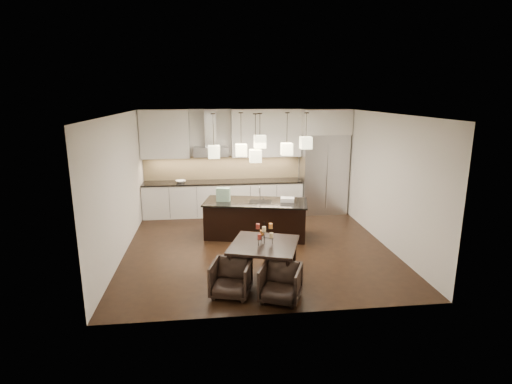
{
  "coord_description": "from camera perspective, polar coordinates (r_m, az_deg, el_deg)",
  "views": [
    {
      "loc": [
        -0.96,
        -8.01,
        3.18
      ],
      "look_at": [
        0.0,
        0.2,
        1.15
      ],
      "focal_mm": 28.0,
      "sensor_mm": 36.0,
      "label": 1
    }
  ],
  "objects": [
    {
      "name": "pendant_d",
      "position": [
        8.85,
        4.41,
        6.13
      ],
      "size": [
        0.24,
        0.24,
        0.26
      ],
      "primitive_type": "cube",
      "color": "#F3EBB3",
      "rests_on": "ceiling"
    },
    {
      "name": "tote_bag",
      "position": [
        9.03,
        -4.7,
        -0.37
      ],
      "size": [
        0.33,
        0.22,
        0.3
      ],
      "primitive_type": "cube",
      "rotation": [
        0.0,
        0.0,
        -0.22
      ],
      "color": "#1D6646",
      "rests_on": "island_top"
    },
    {
      "name": "wall_back",
      "position": [
        10.95,
        -1.56,
        4.44
      ],
      "size": [
        5.5,
        0.02,
        2.8
      ],
      "primitive_type": "cube",
      "color": "silver",
      "rests_on": "ground"
    },
    {
      "name": "hood_canopy",
      "position": [
        10.59,
        -6.45,
        5.79
      ],
      "size": [
        0.9,
        0.52,
        0.24
      ],
      "primitive_type": "cube",
      "color": "#B7B7BA",
      "rests_on": "wall_back"
    },
    {
      "name": "armchair_right",
      "position": [
        6.45,
        3.51,
        -12.86
      ],
      "size": [
        0.81,
        0.82,
        0.58
      ],
      "primitive_type": "imported",
      "rotation": [
        0.0,
        0.0,
        -0.38
      ],
      "color": "black",
      "rests_on": "floor"
    },
    {
      "name": "ceiling",
      "position": [
        8.07,
        0.17,
        11.18
      ],
      "size": [
        5.5,
        5.5,
        0.02
      ],
      "primitive_type": "cube",
      "color": "white",
      "rests_on": "wall_back"
    },
    {
      "name": "candle_e",
      "position": [
        6.89,
        0.26,
        -4.91
      ],
      "size": [
        0.09,
        0.09,
        0.09
      ],
      "primitive_type": "cylinder",
      "rotation": [
        0.0,
        0.0,
        -0.32
      ],
      "color": "#A03026",
      "rests_on": "candelabra"
    },
    {
      "name": "candle_c",
      "position": [
        6.81,
        0.49,
        -6.4
      ],
      "size": [
        0.09,
        0.09,
        0.09
      ],
      "primitive_type": "cylinder",
      "rotation": [
        0.0,
        0.0,
        -0.32
      ],
      "color": "#A03026",
      "rests_on": "candelabra"
    },
    {
      "name": "island_top",
      "position": [
        9.02,
        -0.04,
        -1.46
      ],
      "size": [
        2.47,
        1.45,
        0.04
      ],
      "primitive_type": "cube",
      "rotation": [
        0.0,
        0.0,
        -0.22
      ],
      "color": "black",
      "rests_on": "island_body"
    },
    {
      "name": "pendant_c",
      "position": [
        8.46,
        0.55,
        7.2
      ],
      "size": [
        0.24,
        0.24,
        0.26
      ],
      "primitive_type": "cube",
      "color": "#F3EBB3",
      "rests_on": "ceiling"
    },
    {
      "name": "pendant_f",
      "position": [
        8.38,
        -0.09,
        5.17
      ],
      "size": [
        0.24,
        0.24,
        0.26
      ],
      "primitive_type": "cube",
      "color": "#F3EBB3",
      "rests_on": "ceiling"
    },
    {
      "name": "candle_a",
      "position": [
        6.88,
        2.2,
        -6.21
      ],
      "size": [
        0.09,
        0.09,
        0.09
      ],
      "primitive_type": "cylinder",
      "rotation": [
        0.0,
        0.0,
        -0.32
      ],
      "color": "beige",
      "rests_on": "candelabra"
    },
    {
      "name": "pendant_a",
      "position": [
        8.44,
        -6.03,
        5.72
      ],
      "size": [
        0.24,
        0.24,
        0.26
      ],
      "primitive_type": "cube",
      "color": "#F3EBB3",
      "rests_on": "ceiling"
    },
    {
      "name": "lower_cabinets",
      "position": [
        10.79,
        -4.67,
        -0.95
      ],
      "size": [
        4.21,
        0.62,
        0.88
      ],
      "primitive_type": "cube",
      "color": "silver",
      "rests_on": "floor"
    },
    {
      "name": "candle_d",
      "position": [
        6.91,
        2.11,
        -4.86
      ],
      "size": [
        0.09,
        0.09,
        0.09
      ],
      "primitive_type": "cylinder",
      "rotation": [
        0.0,
        0.0,
        -0.32
      ],
      "color": "orange",
      "rests_on": "candelabra"
    },
    {
      "name": "pendant_e",
      "position": [
        8.83,
        7.13,
        7.0
      ],
      "size": [
        0.24,
        0.24,
        0.26
      ],
      "primitive_type": "cube",
      "color": "#F3EBB3",
      "rests_on": "ceiling"
    },
    {
      "name": "armchair_left",
      "position": [
        6.6,
        -3.59,
        -12.22
      ],
      "size": [
        0.76,
        0.78,
        0.57
      ],
      "primitive_type": "imported",
      "rotation": [
        0.0,
        0.0,
        -0.28
      ],
      "color": "black",
      "rests_on": "floor"
    },
    {
      "name": "countertop",
      "position": [
        10.69,
        -4.72,
        1.44
      ],
      "size": [
        4.21,
        0.66,
        0.04
      ],
      "primitive_type": "cube",
      "color": "black",
      "rests_on": "lower_cabinets"
    },
    {
      "name": "upper_cab_left",
      "position": [
        10.69,
        -12.91,
        8.06
      ],
      "size": [
        1.25,
        0.35,
        1.25
      ],
      "primitive_type": "cube",
      "color": "silver",
      "rests_on": "wall_back"
    },
    {
      "name": "fridge_panel",
      "position": [
        10.85,
        9.88,
        9.88
      ],
      "size": [
        1.26,
        0.72,
        0.65
      ],
      "primitive_type": "cube",
      "color": "silver",
      "rests_on": "refrigerator"
    },
    {
      "name": "food_container",
      "position": [
        9.01,
        4.51,
        -1.1
      ],
      "size": [
        0.34,
        0.28,
        0.09
      ],
      "primitive_type": "cube",
      "rotation": [
        0.0,
        0.0,
        -0.22
      ],
      "color": "silver",
      "rests_on": "island_top"
    },
    {
      "name": "candelabra",
      "position": [
        6.89,
        1.18,
        -5.85
      ],
      "size": [
        0.41,
        0.41,
        0.39
      ],
      "primitive_type": null,
      "rotation": [
        0.0,
        0.0,
        -0.32
      ],
      "color": "black",
      "rests_on": "dining_table"
    },
    {
      "name": "hood_chimney",
      "position": [
        10.63,
        -6.54,
        9.07
      ],
      "size": [
        0.3,
        0.28,
        0.96
      ],
      "primitive_type": "cube",
      "color": "#B7B7BA",
      "rests_on": "hood_canopy"
    },
    {
      "name": "backsplash",
      "position": [
        10.92,
        -4.81,
        3.49
      ],
      "size": [
        4.21,
        0.02,
        0.63
      ],
      "primitive_type": "cube",
      "color": "#CDB37F",
      "rests_on": "countertop"
    },
    {
      "name": "dining_table",
      "position": [
        7.08,
        1.16,
        -9.89
      ],
      "size": [
        1.41,
        1.41,
        0.67
      ],
      "primitive_type": null,
      "rotation": [
        0.0,
        0.0,
        -0.32
      ],
      "color": "black",
      "rests_on": "floor"
    },
    {
      "name": "faucet",
      "position": [
        9.05,
        0.58,
        -0.17
      ],
      "size": [
        0.13,
        0.23,
        0.34
      ],
      "primitive_type": null,
      "rotation": [
        0.0,
        0.0,
        -0.22
      ],
      "color": "silver",
      "rests_on": "island_top"
    },
    {
      "name": "refrigerator",
      "position": [
        11.03,
        9.58,
        2.6
      ],
      "size": [
        1.2,
        0.72,
        2.15
      ],
      "primitive_type": "cube",
      "color": "#B7B7BA",
      "rests_on": "floor"
    },
    {
      "name": "candle_f",
      "position": [
        6.74,
        1.15,
        -5.34
      ],
      "size": [
        0.09,
        0.09,
        0.09
      ],
      "primitive_type": "cylinder",
      "rotation": [
        0.0,
        0.0,
        -0.32
      ],
      "color": "beige",
      "rests_on": "candelabra"
    },
    {
      "name": "candle_b",
      "position": [
        7.01,
        0.84,
        -5.81
      ],
      "size": [
        0.09,
        0.09,
        0.09
      ],
      "primitive_type": "cylinder",
      "rotation": [
        0.0,
        0.0,
        -0.32
      ],
      "color": "orange",
      "rests_on": "candelabra"
    },
    {
      "name": "fruit_bowl",
      "position": [
        10.65,
        -10.71,
        1.48
      ],
      "size": [
        0.33,
        0.33,
        0.06
      ],
      "primitive_type": "imported",
      "rotation": [
        0.0,
        0.0,
        0.31
      ],
      "color": "silver",
      "rests_on": "countertop"
    },
    {
      "name": "wall_front",
      "position": [
        5.62,
        3.51,
        -4.67
      ],
      "size": [
        5.5,
        0.02,
        2.8
      ],
      "primitive_type": "cube",
      "color": "silver",
      "rests_on": "ground"
    },
    {
      "name": "pendant_b",
      "position": [
        8.84,
        -2.13,
        6.0
      ],
      "size": [
        0.24,
        0.24,
        0.26
      ],
      "primitive_type": "cube",
      "color": "#F3EBB3",
      "rests_on": "ceiling"
    },
    {
      "name": "island_body",
      "position": [
        9.13,
        -0.04,
        -3.96
      ],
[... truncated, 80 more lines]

